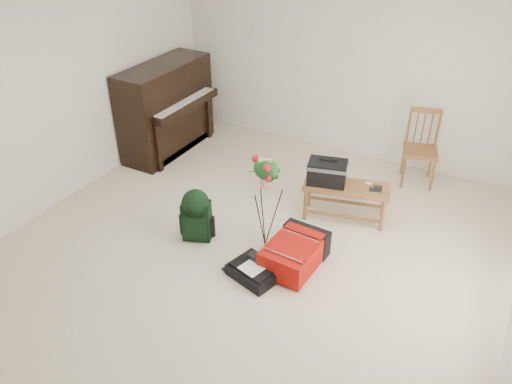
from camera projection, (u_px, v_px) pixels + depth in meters
The scene contains 11 objects.
floor at pixel (246, 256), 5.21m from camera, with size 5.00×5.50×0.01m, color beige.
ceiling at pixel (243, 6), 3.88m from camera, with size 5.00×5.50×0.01m, color white.
wall_back at pixel (349, 66), 6.59m from camera, with size 5.00×0.04×2.50m, color silver.
wall_left at pixel (51, 99), 5.57m from camera, with size 0.04×5.50×2.50m, color silver.
piano at pixel (167, 110), 6.97m from camera, with size 0.71×1.50×1.25m.
bench at pixel (334, 175), 5.60m from camera, with size 1.02×0.61×0.74m.
dining_chair at pixel (421, 149), 6.27m from camera, with size 0.51×0.51×0.95m.
red_suitcase at pixel (296, 250), 5.04m from camera, with size 0.50×0.72×0.30m.
black_duffel at pixel (255, 270), 4.91m from camera, with size 0.56×0.50×0.20m.
green_backpack at pixel (196, 213), 5.30m from camera, with size 0.35×0.33×0.60m.
flower_stand at pixel (266, 203), 5.10m from camera, with size 0.43×0.43×1.08m.
Camera 1 is at (2.05, -3.51, 3.33)m, focal length 35.00 mm.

